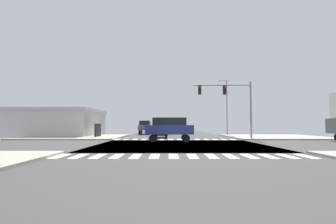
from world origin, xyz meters
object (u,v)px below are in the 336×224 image
object	(u,v)px
suv_middle_5	(145,126)
suv_leading_3	(169,127)
street_lamp	(225,102)
sedan_outer_1	(160,129)
traffic_signal_mast	(228,97)
bank_building	(52,123)
pickup_queued_1	(162,127)
suv_trailing_4	(163,126)

from	to	relation	value
suv_middle_5	suv_leading_3	bearing A→B (deg)	102.54
street_lamp	suv_middle_5	bearing A→B (deg)	157.59
street_lamp	sedan_outer_1	distance (m)	11.82
traffic_signal_mast	suv_middle_5	size ratio (longest dim) A/B	1.43
bank_building	pickup_queued_1	world-z (taller)	bank_building
street_lamp	pickup_queued_1	bearing A→B (deg)	167.32
bank_building	suv_leading_3	xyz separation A→B (m)	(17.22, -12.29, -0.57)
suv_leading_3	sedan_outer_1	bearing A→B (deg)	-171.86
traffic_signal_mast	suv_trailing_4	world-z (taller)	traffic_signal_mast
bank_building	suv_trailing_4	world-z (taller)	bank_building
pickup_queued_1	bank_building	bearing A→B (deg)	10.79
bank_building	suv_leading_3	size ratio (longest dim) A/B	3.20
bank_building	suv_trailing_4	distance (m)	24.37
street_lamp	suv_trailing_4	bearing A→B (deg)	119.15
suv_middle_5	pickup_queued_1	bearing A→B (deg)	134.49
bank_building	pickup_queued_1	distance (m)	16.42
traffic_signal_mast	pickup_queued_1	world-z (taller)	traffic_signal_mast
street_lamp	suv_middle_5	world-z (taller)	street_lamp
street_lamp	bank_building	distance (m)	26.01
traffic_signal_mast	pickup_queued_1	bearing A→B (deg)	122.43
traffic_signal_mast	suv_trailing_4	size ratio (longest dim) A/B	1.43
traffic_signal_mast	bank_building	bearing A→B (deg)	159.28
suv_leading_3	suv_middle_5	distance (m)	18.86
bank_building	suv_middle_5	bearing A→B (deg)	25.03
suv_middle_5	bank_building	bearing A→B (deg)	25.03
traffic_signal_mast	sedan_outer_1	world-z (taller)	traffic_signal_mast
pickup_queued_1	traffic_signal_mast	bearing A→B (deg)	122.43
pickup_queued_1	sedan_outer_1	world-z (taller)	pickup_queued_1
traffic_signal_mast	suv_trailing_4	distance (m)	28.52
bank_building	suv_trailing_4	size ratio (longest dim) A/B	3.20
bank_building	sedan_outer_1	distance (m)	16.79
suv_trailing_4	suv_leading_3	bearing A→B (deg)	92.06
bank_building	sedan_outer_1	bearing A→B (deg)	-15.99
bank_building	suv_trailing_4	bearing A→B (deg)	48.57
bank_building	street_lamp	bearing A→B (deg)	1.98
suv_leading_3	street_lamp	bearing A→B (deg)	146.90
traffic_signal_mast	street_lamp	xyz separation A→B (m)	(2.02, 9.89, 0.25)
suv_trailing_4	sedan_outer_1	bearing A→B (deg)	90.00
suv_trailing_4	suv_middle_5	bearing A→B (deg)	76.12
traffic_signal_mast	suv_trailing_4	bearing A→B (deg)	105.71
traffic_signal_mast	suv_middle_5	world-z (taller)	traffic_signal_mast
pickup_queued_1	suv_middle_5	xyz separation A→B (m)	(-3.00, 3.05, 0.10)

